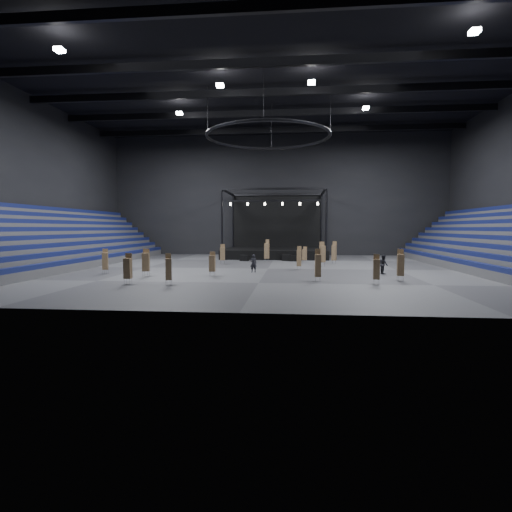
# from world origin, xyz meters

# --- Properties ---
(floor) EXTENTS (50.00, 50.00, 0.00)m
(floor) POSITION_xyz_m (0.00, 0.00, 0.00)
(floor) COLOR #464649
(floor) RESTS_ON ground
(ceiling) EXTENTS (50.00, 42.00, 0.20)m
(ceiling) POSITION_xyz_m (0.00, 0.00, 18.00)
(ceiling) COLOR black
(ceiling) RESTS_ON wall_back
(wall_back) EXTENTS (50.00, 0.20, 18.00)m
(wall_back) POSITION_xyz_m (0.00, 21.00, 9.00)
(wall_back) COLOR black
(wall_back) RESTS_ON ground
(wall_front) EXTENTS (50.00, 0.20, 18.00)m
(wall_front) POSITION_xyz_m (0.00, -21.00, 9.00)
(wall_front) COLOR black
(wall_front) RESTS_ON ground
(wall_left) EXTENTS (0.20, 42.00, 18.00)m
(wall_left) POSITION_xyz_m (-25.00, 0.00, 9.00)
(wall_left) COLOR black
(wall_left) RESTS_ON ground
(bleachers_left) EXTENTS (7.20, 40.00, 6.40)m
(bleachers_left) POSITION_xyz_m (-22.94, 0.00, 1.73)
(bleachers_left) COLOR #4A4A4D
(bleachers_left) RESTS_ON floor
(bleachers_right) EXTENTS (7.20, 40.00, 6.40)m
(bleachers_right) POSITION_xyz_m (22.94, 0.00, 1.73)
(bleachers_right) COLOR #4A4A4D
(bleachers_right) RESTS_ON floor
(stage) EXTENTS (14.00, 10.00, 9.20)m
(stage) POSITION_xyz_m (0.00, 16.24, 1.45)
(stage) COLOR black
(stage) RESTS_ON floor
(truss_ring) EXTENTS (12.30, 12.30, 5.15)m
(truss_ring) POSITION_xyz_m (-0.00, 0.00, 13.00)
(truss_ring) COLOR black
(truss_ring) RESTS_ON ceiling
(roof_girders) EXTENTS (49.00, 30.35, 0.70)m
(roof_girders) POSITION_xyz_m (0.00, -0.00, 17.20)
(roof_girders) COLOR black
(roof_girders) RESTS_ON ceiling
(floodlights) EXTENTS (28.60, 16.60, 0.25)m
(floodlights) POSITION_xyz_m (0.00, -4.00, 16.60)
(floodlights) COLOR white
(floodlights) RESTS_ON roof_girders
(flight_case_left) EXTENTS (1.22, 0.94, 0.73)m
(flight_case_left) POSITION_xyz_m (-3.50, 9.09, 0.36)
(flight_case_left) COLOR black
(flight_case_left) RESTS_ON floor
(flight_case_mid) EXTENTS (1.41, 1.08, 0.84)m
(flight_case_mid) POSITION_xyz_m (1.79, 9.67, 0.42)
(flight_case_mid) COLOR black
(flight_case_mid) RESTS_ON floor
(flight_case_right) EXTENTS (1.10, 0.58, 0.72)m
(flight_case_right) POSITION_xyz_m (2.73, 9.13, 0.36)
(flight_case_right) COLOR black
(flight_case_right) RESTS_ON floor
(chair_stack_0) EXTENTS (0.54, 0.54, 2.25)m
(chair_stack_0) POSITION_xyz_m (-6.35, -11.99, 1.16)
(chair_stack_0) COLOR silver
(chair_stack_0) RESTS_ON floor
(chair_stack_1) EXTENTS (0.54, 0.54, 2.46)m
(chair_stack_1) POSITION_xyz_m (10.72, -8.34, 1.28)
(chair_stack_1) COLOR silver
(chair_stack_1) RESTS_ON floor
(chair_stack_2) EXTENTS (0.49, 0.49, 2.07)m
(chair_stack_2) POSITION_xyz_m (-4.27, -6.68, 1.11)
(chair_stack_2) COLOR silver
(chair_stack_2) RESTS_ON floor
(chair_stack_3) EXTENTS (0.57, 0.57, 2.24)m
(chair_stack_3) POSITION_xyz_m (-5.44, 4.74, 1.20)
(chair_stack_3) COLOR silver
(chair_stack_3) RESTS_ON floor
(chair_stack_4) EXTENTS (0.65, 0.65, 2.62)m
(chair_stack_4) POSITION_xyz_m (5.58, 2.88, 1.37)
(chair_stack_4) COLOR silver
(chair_stack_4) RESTS_ON floor
(chair_stack_5) EXTENTS (0.62, 0.62, 2.56)m
(chair_stack_5) POSITION_xyz_m (7.13, 6.06, 1.31)
(chair_stack_5) COLOR silver
(chair_stack_5) RESTS_ON floor
(chair_stack_6) EXTENTS (0.46, 0.46, 2.48)m
(chair_stack_6) POSITION_xyz_m (4.40, -9.20, 1.26)
(chair_stack_6) COLOR silver
(chair_stack_6) RESTS_ON floor
(chair_stack_7) EXTENTS (0.59, 0.59, 2.23)m
(chair_stack_7) POSITION_xyz_m (-14.00, -5.98, 1.17)
(chair_stack_7) COLOR silver
(chair_stack_7) RESTS_ON floor
(chair_stack_8) EXTENTS (0.49, 0.49, 2.17)m
(chair_stack_8) POSITION_xyz_m (8.50, -10.42, 1.13)
(chair_stack_8) COLOR silver
(chair_stack_8) RESTS_ON floor
(chair_stack_9) EXTENTS (0.47, 0.47, 2.30)m
(chair_stack_9) POSITION_xyz_m (3.09, -0.71, 1.18)
(chair_stack_9) COLOR silver
(chair_stack_9) RESTS_ON floor
(chair_stack_10) EXTENTS (0.62, 0.62, 2.69)m
(chair_stack_10) POSITION_xyz_m (-0.65, 8.01, 1.37)
(chair_stack_10) COLOR silver
(chair_stack_10) RESTS_ON floor
(chair_stack_11) EXTENTS (0.63, 0.63, 2.33)m
(chair_stack_11) POSITION_xyz_m (-9.72, -7.50, 1.25)
(chair_stack_11) COLOR silver
(chair_stack_11) RESTS_ON floor
(chair_stack_12) EXTENTS (0.49, 0.49, 2.24)m
(chair_stack_12) POSITION_xyz_m (-9.36, -11.99, 1.18)
(chair_stack_12) COLOR silver
(chair_stack_12) RESTS_ON floor
(chair_stack_13) EXTENTS (0.57, 0.57, 1.92)m
(chair_stack_13) POSITION_xyz_m (3.82, 6.42, 1.03)
(chair_stack_13) COLOR silver
(chair_stack_13) RESTS_ON floor
(man_center) EXTENTS (0.71, 0.59, 1.66)m
(man_center) POSITION_xyz_m (-1.10, -3.46, 0.83)
(man_center) COLOR black
(man_center) RESTS_ON floor
(crew_member) EXTENTS (0.79, 0.94, 1.71)m
(crew_member) POSITION_xyz_m (10.48, -3.66, 0.85)
(crew_member) COLOR black
(crew_member) RESTS_ON floor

